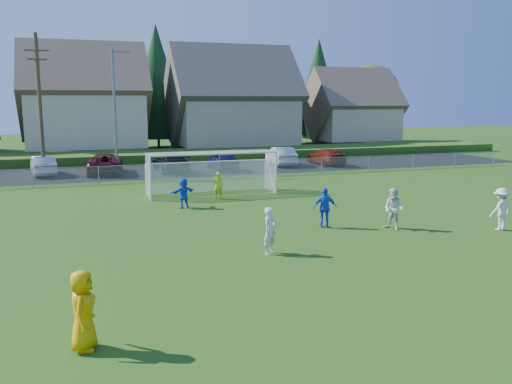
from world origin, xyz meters
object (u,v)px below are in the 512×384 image
Objects in this scene: soccer_ball at (269,230)px; car_b at (43,166)px; goalkeeper at (218,186)px; player_white_c at (501,209)px; player_blue_b at (184,193)px; player_white_a at (270,231)px; soccer_goal at (211,166)px; player_white_b at (394,209)px; car_g at (326,157)px; referee at (83,310)px; car_f at (281,156)px; car_c at (105,164)px; player_blue_a at (325,208)px; car_d at (171,162)px; car_e at (223,161)px.

soccer_ball is 23.52m from car_b.
goalkeeper reaches higher than car_b.
player_white_c is 1.17× the size of player_blue_b.
player_white_a is 0.23× the size of soccer_goal.
player_white_b is 23.34m from car_g.
referee is 14.76m from player_white_b.
car_g is (15.20, 14.51, -0.09)m from player_blue_b.
car_c is at bearing 8.57° from car_f.
player_blue_a reaches higher than player_blue_b.
player_white_b is at bearing 86.51° from car_f.
player_white_b is 12.23m from soccer_goal.
referee is 34.61m from car_f.
car_b is 0.93× the size of car_f.
soccer_goal is (2.35, 3.59, 0.86)m from player_blue_b.
car_g is (3.53, 23.55, -0.21)m from player_white_c.
referee is 13.41m from player_blue_a.
car_f reaches higher than player_blue_b.
player_white_c is 14.36m from goalkeeper.
car_b is at bearing -89.17° from player_blue_b.
player_white_c reaches higher than car_c.
goalkeeper is at bearing 118.36° from car_b.
car_f is (9.12, 21.62, 0.66)m from soccer_ball.
player_blue_a is 22.52m from car_f.
car_f reaches higher than car_d.
car_g is 16.89m from soccer_goal.
player_blue_b is at bearing 108.32° from car_b.
car_d is at bearing 166.61° from car_b.
soccer_goal is at bearing -59.81° from player_blue_a.
soccer_ball is 0.14× the size of player_blue_b.
car_d is at bearing 166.87° from player_white_b.
car_d is (0.70, 23.49, -0.12)m from player_white_a.
goalkeeper is at bearing 73.38° from car_e.
car_d is 4.05m from car_e.
player_white_c is at bearing -16.40° from soccer_ball.
player_white_c is (4.22, -1.54, 0.01)m from player_white_b.
car_d is (7.17, 29.21, -0.18)m from referee.
referee is 8.64m from player_white_a.
player_blue_a is at bearing 1.32° from soccer_ball.
player_blue_a is at bearing -75.58° from soccer_goal.
player_white_b is 22.41m from car_d.
player_white_a is 26.64m from car_f.
player_white_c is at bearing -56.53° from referee.
car_g reaches higher than soccer_ball.
goalkeeper is 12.38m from car_d.
car_e is (5.96, 14.08, -0.04)m from player_blue_b.
player_white_c is 15.72m from soccer_goal.
player_white_c is at bearing 103.91° from car_e.
referee is 1.07× the size of player_white_a.
soccer_ball is at bearing -90.41° from soccer_goal.
player_white_a is 27.59m from car_g.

